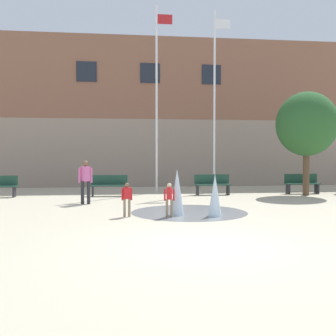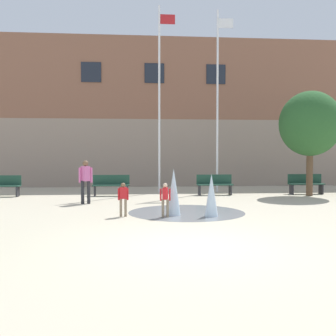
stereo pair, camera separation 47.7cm
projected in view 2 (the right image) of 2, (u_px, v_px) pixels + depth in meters
The scene contains 13 objects.
ground_plane at pixel (190, 246), 7.71m from camera, with size 100.00×100.00×0.00m, color #BCB299.
library_building at pixel (152, 117), 25.07m from camera, with size 36.00×6.05×8.47m.
splash_fountain at pixel (189, 197), 11.68m from camera, with size 3.63×3.63×1.39m.
park_bench_center at pixel (1, 185), 16.85m from camera, with size 1.60×0.44×0.91m.
park_bench_under_right_flagpole at pixel (111, 185), 17.21m from camera, with size 1.60×0.44×0.91m.
park_bench_near_trashcan at pixel (215, 184), 17.59m from camera, with size 1.60×0.44×0.91m.
park_bench_far_right at pixel (306, 184), 18.03m from camera, with size 1.60×0.44×0.91m.
child_running at pixel (123, 197), 11.37m from camera, with size 0.31×0.16×0.99m.
teen_by_trashcan at pixel (86, 178), 14.35m from camera, with size 0.50×0.39×1.59m.
child_with_pink_shirt at pixel (165, 197), 11.23m from camera, with size 0.31×0.24×0.99m.
flagpole_left at pixel (160, 94), 18.58m from camera, with size 0.80×0.10×8.82m.
flagpole_right at pixel (218, 96), 18.82m from camera, with size 0.80×0.10×8.71m.
street_tree_near_building at pixel (310, 124), 17.13m from camera, with size 2.66×2.66×4.58m.
Camera 2 is at (-1.06, -7.59, 1.79)m, focal length 42.00 mm.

